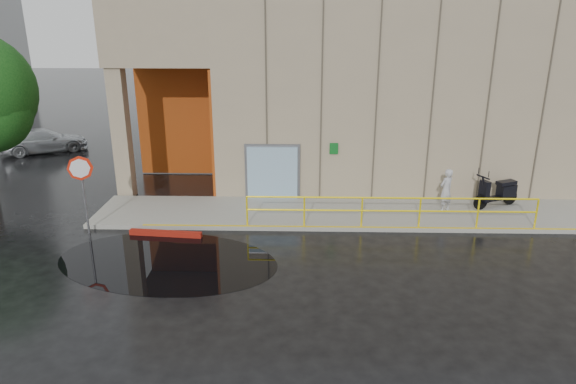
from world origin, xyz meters
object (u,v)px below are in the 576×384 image
object	(u,v)px
scooter	(498,184)
stop_sign	(82,178)
person	(446,190)
car_c	(44,141)
red_curb	(166,233)

from	to	relation	value
scooter	stop_sign	xyz separation A→B (m)	(-14.10, -2.51, 0.90)
person	car_c	bearing A→B (deg)	-59.09
person	stop_sign	world-z (taller)	stop_sign
person	stop_sign	distance (m)	12.31
stop_sign	red_curb	xyz separation A→B (m)	(2.57, -0.14, -1.82)
scooter	car_c	xyz separation A→B (m)	(-20.62, 8.09, -0.40)
person	scooter	distance (m)	2.06
stop_sign	scooter	bearing A→B (deg)	15.49
scooter	car_c	size ratio (longest dim) A/B	0.47
scooter	stop_sign	size ratio (longest dim) A/B	0.75
stop_sign	red_curb	world-z (taller)	stop_sign
person	stop_sign	bearing A→B (deg)	-24.91
scooter	car_c	bearing A→B (deg)	134.26
scooter	stop_sign	distance (m)	14.35
scooter	car_c	world-z (taller)	scooter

